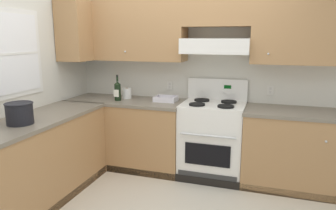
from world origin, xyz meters
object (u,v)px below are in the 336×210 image
object	(u,v)px
stove	(212,139)
bowl	(166,99)
bucket	(20,113)
paper_towel_roll	(127,93)
wine_bottle	(118,91)

from	to	relation	value
stove	bowl	bearing A→B (deg)	174.48
stove	bucket	size ratio (longest dim) A/B	4.64
bowl	paper_towel_roll	bearing A→B (deg)	177.66
paper_towel_roll	wine_bottle	bearing A→B (deg)	-105.11
wine_bottle	stove	bearing A→B (deg)	4.13
bowl	bucket	bearing A→B (deg)	-123.36
paper_towel_roll	bucket	bearing A→B (deg)	-105.17
paper_towel_roll	stove	bearing A→B (deg)	-4.02
bowl	bucket	world-z (taller)	bucket
bowl	stove	bearing A→B (deg)	-5.52
bowl	paper_towel_roll	size ratio (longest dim) A/B	2.00
stove	paper_towel_roll	bearing A→B (deg)	175.98
stove	bowl	world-z (taller)	stove
bowl	paper_towel_roll	xyz separation A→B (m)	(-0.56, 0.02, 0.05)
bucket	paper_towel_roll	world-z (taller)	bucket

